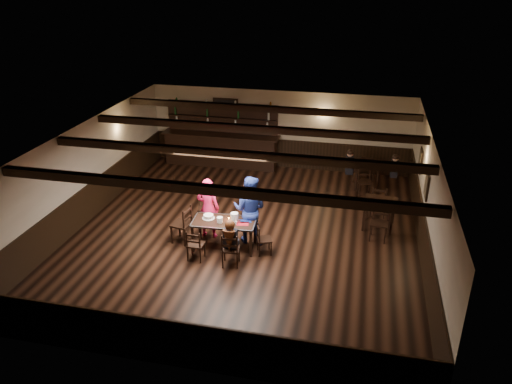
% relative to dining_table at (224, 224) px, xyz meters
% --- Properties ---
extents(ground, '(10.00, 10.00, 0.00)m').
position_rel_dining_table_xyz_m(ground, '(0.34, 0.83, -0.67)').
color(ground, black).
rests_on(ground, ground).
extents(room_shell, '(9.02, 10.02, 2.71)m').
position_rel_dining_table_xyz_m(room_shell, '(0.35, 0.87, 1.07)').
color(room_shell, beige).
rests_on(room_shell, ground).
extents(dining_table, '(1.62, 0.88, 0.75)m').
position_rel_dining_table_xyz_m(dining_table, '(0.00, 0.00, 0.00)').
color(dining_table, black).
rests_on(dining_table, ground).
extents(chair_near_left, '(0.39, 0.37, 0.81)m').
position_rel_dining_table_xyz_m(chair_near_left, '(-0.53, -0.74, -0.20)').
color(chair_near_left, black).
rests_on(chair_near_left, ground).
extents(chair_near_right, '(0.45, 0.43, 0.87)m').
position_rel_dining_table_xyz_m(chair_near_right, '(0.37, -0.82, -0.16)').
color(chair_near_right, black).
rests_on(chair_near_right, ground).
extents(chair_end_left, '(0.51, 0.53, 1.00)m').
position_rel_dining_table_xyz_m(chair_end_left, '(-1.07, 0.05, -0.09)').
color(chair_end_left, black).
rests_on(chair_end_left, ground).
extents(chair_end_right, '(0.45, 0.46, 0.77)m').
position_rel_dining_table_xyz_m(chair_end_right, '(0.97, -0.07, -0.22)').
color(chair_end_right, black).
rests_on(chair_end_right, ground).
extents(chair_far_pushed, '(0.43, 0.42, 0.78)m').
position_rel_dining_table_xyz_m(chair_far_pushed, '(-0.94, 1.33, -0.22)').
color(chair_far_pushed, black).
rests_on(chair_far_pushed, ground).
extents(woman_pink, '(0.62, 0.42, 1.64)m').
position_rel_dining_table_xyz_m(woman_pink, '(-0.56, 0.48, 0.15)').
color(woman_pink, '#FA1338').
rests_on(woman_pink, ground).
extents(man_blue, '(0.92, 0.74, 1.80)m').
position_rel_dining_table_xyz_m(man_blue, '(0.54, 0.48, 0.23)').
color(man_blue, navy).
rests_on(man_blue, ground).
extents(seated_person, '(0.32, 0.48, 0.78)m').
position_rel_dining_table_xyz_m(seated_person, '(0.37, -0.76, 0.14)').
color(seated_person, black).
rests_on(seated_person, ground).
extents(cake, '(0.31, 0.31, 0.10)m').
position_rel_dining_table_xyz_m(cake, '(-0.42, 0.06, 0.12)').
color(cake, white).
rests_on(cake, dining_table).
extents(plate_stack_a, '(0.15, 0.15, 0.14)m').
position_rel_dining_table_xyz_m(plate_stack_a, '(-0.08, -0.09, 0.15)').
color(plate_stack_a, white).
rests_on(plate_stack_a, dining_table).
extents(plate_stack_b, '(0.19, 0.19, 0.22)m').
position_rel_dining_table_xyz_m(plate_stack_b, '(0.25, 0.06, 0.19)').
color(plate_stack_b, white).
rests_on(plate_stack_b, dining_table).
extents(tea_light, '(0.05, 0.05, 0.06)m').
position_rel_dining_table_xyz_m(tea_light, '(0.10, 0.09, 0.10)').
color(tea_light, '#A5A8AD').
rests_on(tea_light, dining_table).
extents(salt_shaker, '(0.03, 0.03, 0.09)m').
position_rel_dining_table_xyz_m(salt_shaker, '(0.34, -0.10, 0.12)').
color(salt_shaker, silver).
rests_on(salt_shaker, dining_table).
extents(pepper_shaker, '(0.04, 0.04, 0.10)m').
position_rel_dining_table_xyz_m(pepper_shaker, '(0.37, -0.01, 0.13)').
color(pepper_shaker, '#A5A8AD').
rests_on(pepper_shaker, dining_table).
extents(drink_glass, '(0.07, 0.07, 0.11)m').
position_rel_dining_table_xyz_m(drink_glass, '(0.28, 0.14, 0.14)').
color(drink_glass, silver).
rests_on(drink_glass, dining_table).
extents(menu_red, '(0.32, 0.25, 0.00)m').
position_rel_dining_table_xyz_m(menu_red, '(0.48, -0.04, 0.08)').
color(menu_red, maroon).
rests_on(menu_red, dining_table).
extents(menu_blue, '(0.31, 0.25, 0.00)m').
position_rel_dining_table_xyz_m(menu_blue, '(0.53, 0.11, 0.08)').
color(menu_blue, navy).
rests_on(menu_blue, dining_table).
extents(bar_counter, '(4.14, 0.70, 2.20)m').
position_rel_dining_table_xyz_m(bar_counter, '(-1.68, 5.55, 0.05)').
color(bar_counter, black).
rests_on(bar_counter, ground).
extents(back_table_a, '(0.96, 0.96, 0.75)m').
position_rel_dining_table_xyz_m(back_table_a, '(3.79, 1.97, -0.02)').
color(back_table_a, black).
rests_on(back_table_a, ground).
extents(back_table_b, '(0.94, 0.94, 0.75)m').
position_rel_dining_table_xyz_m(back_table_b, '(3.35, 4.66, -0.02)').
color(back_table_b, black).
rests_on(back_table_b, ground).
extents(bg_patron_left, '(0.26, 0.40, 0.79)m').
position_rel_dining_table_xyz_m(bg_patron_left, '(2.84, 4.56, 0.19)').
color(bg_patron_left, black).
rests_on(bg_patron_left, ground).
extents(bg_patron_right, '(0.22, 0.35, 0.72)m').
position_rel_dining_table_xyz_m(bg_patron_right, '(4.23, 4.59, 0.15)').
color(bg_patron_right, black).
rests_on(bg_patron_right, ground).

